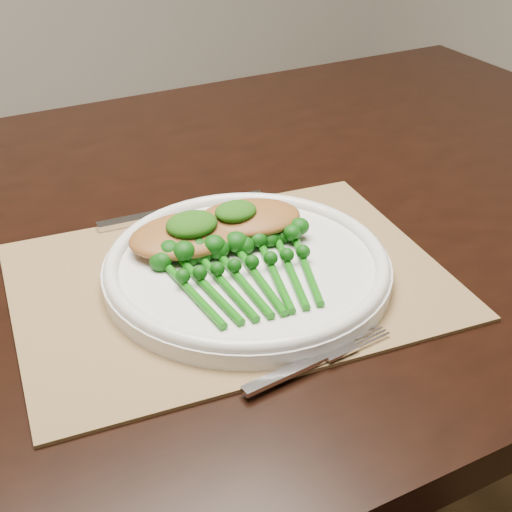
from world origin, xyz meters
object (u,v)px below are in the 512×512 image
dinner_plate (247,266)px  chicken_fillet_left (189,234)px  placemat (230,280)px  broccolini_bundle (251,280)px  dining_table (181,446)px

dinner_plate → chicken_fillet_left: 0.07m
placemat → chicken_fillet_left: (-0.02, 0.06, 0.03)m
dinner_plate → broccolini_bundle: size_ratio=1.62×
placemat → broccolini_bundle: broccolini_bundle is taller
chicken_fillet_left → dining_table: bearing=91.4°
placemat → chicken_fillet_left: bearing=116.6°
broccolini_bundle → dining_table: bearing=103.2°
dining_table → dinner_plate: size_ratio=5.52×
dinner_plate → broccolini_bundle: broccolini_bundle is taller
placemat → dinner_plate: bearing=-9.8°
dinner_plate → chicken_fillet_left: (-0.03, 0.06, 0.02)m
placemat → dining_table: bearing=102.6°
dining_table → chicken_fillet_left: size_ratio=12.59×
dining_table → chicken_fillet_left: 0.42m
chicken_fillet_left → placemat: bearing=-65.5°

